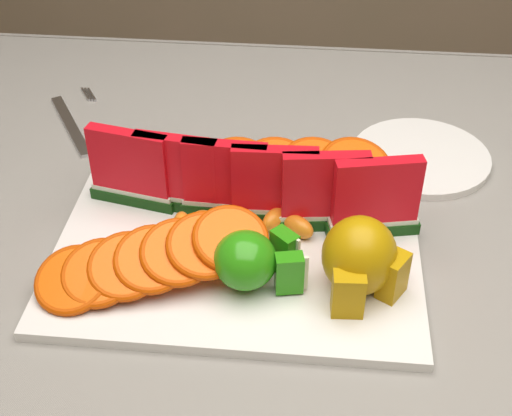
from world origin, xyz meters
The scene contains 11 objects.
table centered at (0.00, 0.00, 0.65)m, with size 1.40×0.90×0.75m.
tablecloth centered at (0.00, 0.00, 0.72)m, with size 1.53×1.03×0.20m.
platter centered at (-0.06, -0.02, 0.76)m, with size 0.40×0.30×0.01m.
apple_cluster centered at (-0.03, -0.08, 0.80)m, with size 0.10×0.09×0.06m.
pear_cluster centered at (0.07, -0.07, 0.81)m, with size 0.10×0.10×0.08m.
side_plate centered at (0.16, 0.19, 0.76)m, with size 0.24×0.24×0.01m.
fork centered at (-0.32, 0.23, 0.76)m, with size 0.10×0.18×0.00m.
watermelon_row centered at (-0.05, 0.03, 0.82)m, with size 0.39×0.07×0.10m.
orange_fan_front centered at (-0.14, -0.08, 0.80)m, with size 0.26×0.15×0.06m.
orange_fan_back centered at (-0.05, 0.11, 0.79)m, with size 0.34×0.12×0.05m.
tangerine_segments centered at (-0.06, 0.00, 0.78)m, with size 0.17×0.08×0.03m.
Camera 1 is at (0.02, -0.61, 1.29)m, focal length 50.00 mm.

